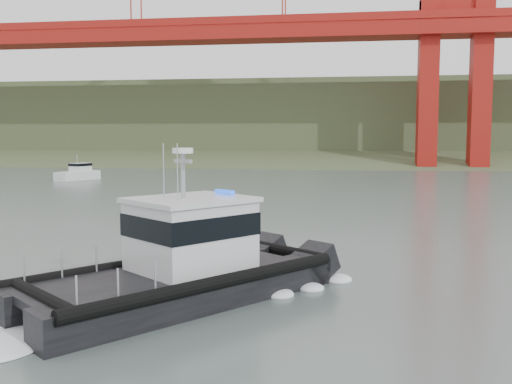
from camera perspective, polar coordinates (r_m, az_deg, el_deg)
ground at (r=20.71m, az=-3.63°, el=-9.27°), size 400.00×400.00×0.00m
headlands at (r=145.15m, az=6.66°, el=6.25°), size 500.00×105.36×27.12m
patrol_boat at (r=18.75m, az=-7.29°, el=-6.86°), size 9.60×10.59×5.11m
motorboat at (r=72.80m, az=-17.34°, el=1.80°), size 3.81×6.17×3.22m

